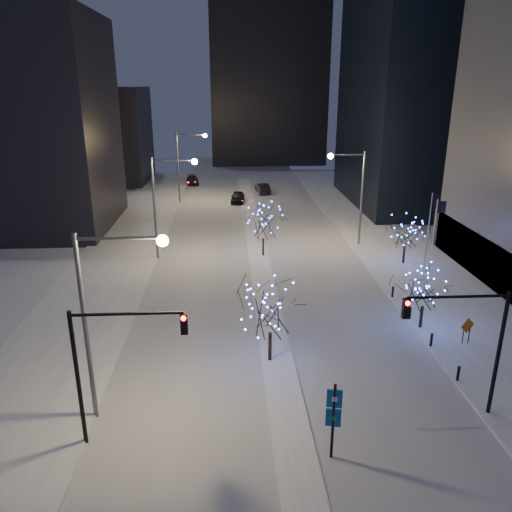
{
  "coord_description": "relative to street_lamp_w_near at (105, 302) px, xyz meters",
  "views": [
    {
      "loc": [
        -2.92,
        -20.31,
        16.43
      ],
      "look_at": [
        -1.03,
        12.73,
        5.0
      ],
      "focal_mm": 35.0,
      "sensor_mm": 36.0,
      "label": 1
    }
  ],
  "objects": [
    {
      "name": "holiday_tree_median_near",
      "position": [
        8.44,
        4.92,
        -2.97
      ],
      "size": [
        4.52,
        4.52,
        5.22
      ],
      "color": "black",
      "rests_on": "median"
    },
    {
      "name": "street_lamp_w_mid",
      "position": [
        0.0,
        25.0,
        0.0
      ],
      "size": [
        4.4,
        0.56,
        10.0
      ],
      "color": "#595E66",
      "rests_on": "ground"
    },
    {
      "name": "bollards",
      "position": [
        19.14,
        8.0,
        -5.9
      ],
      "size": [
        0.16,
        12.16,
        0.9
      ],
      "color": "black",
      "rests_on": "east_sidewalk"
    },
    {
      "name": "horizon_block",
      "position": [
        14.94,
        90.0,
        14.5
      ],
      "size": [
        24.0,
        14.0,
        42.0
      ],
      "primitive_type": "cube",
      "color": "black",
      "rests_on": "ground"
    },
    {
      "name": "wayfinding_sign",
      "position": [
        10.58,
        -3.67,
        -4.09
      ],
      "size": [
        0.7,
        0.24,
        3.93
      ],
      "rotation": [
        0.0,
        0.0,
        -0.22
      ],
      "color": "black",
      "rests_on": "ground"
    },
    {
      "name": "flagpoles",
      "position": [
        22.3,
        15.25,
        -1.7
      ],
      "size": [
        1.35,
        2.6,
        8.0
      ],
      "color": "silver",
      "rests_on": "east_sidewalk"
    },
    {
      "name": "holiday_tree_median_far",
      "position": [
        9.44,
        24.94,
        -3.03
      ],
      "size": [
        4.4,
        4.4,
        5.18
      ],
      "color": "black",
      "rests_on": "median"
    },
    {
      "name": "car_mid",
      "position": [
        11.54,
        55.89,
        -5.71
      ],
      "size": [
        2.34,
        4.96,
        1.57
      ],
      "primitive_type": "imported",
      "rotation": [
        0.0,
        0.0,
        3.29
      ],
      "color": "black",
      "rests_on": "ground"
    },
    {
      "name": "car_near",
      "position": [
        7.44,
        49.34,
        -5.7
      ],
      "size": [
        2.29,
        4.83,
        1.6
      ],
      "primitive_type": "imported",
      "rotation": [
        0.0,
        0.0,
        -0.09
      ],
      "color": "black",
      "rests_on": "ground"
    },
    {
      "name": "car_far",
      "position": [
        -0.06,
        64.01,
        -5.8
      ],
      "size": [
        2.59,
        5.04,
        1.4
      ],
      "primitive_type": "imported",
      "rotation": [
        0.0,
        0.0,
        0.13
      ],
      "color": "#222227",
      "rests_on": "ground"
    },
    {
      "name": "road",
      "position": [
        8.94,
        33.0,
        -6.49
      ],
      "size": [
        20.0,
        130.0,
        0.02
      ],
      "primitive_type": "cube",
      "color": "silver",
      "rests_on": "ground"
    },
    {
      "name": "ground",
      "position": [
        8.94,
        -2.0,
        -6.5
      ],
      "size": [
        160.0,
        160.0,
        0.0
      ],
      "primitive_type": "plane",
      "color": "silver",
      "rests_on": "ground"
    },
    {
      "name": "traffic_signal_west",
      "position": [
        0.5,
        -2.0,
        -1.74
      ],
      "size": [
        5.26,
        0.43,
        7.0
      ],
      "color": "black",
      "rests_on": "ground"
    },
    {
      "name": "west_sidewalk",
      "position": [
        -5.06,
        18.0,
        -6.42
      ],
      "size": [
        8.0,
        90.0,
        0.15
      ],
      "primitive_type": "cube",
      "color": "white",
      "rests_on": "ground"
    },
    {
      "name": "street_lamp_east",
      "position": [
        19.02,
        28.0,
        -0.05
      ],
      "size": [
        3.9,
        0.56,
        10.0
      ],
      "color": "#595E66",
      "rests_on": "ground"
    },
    {
      "name": "traffic_signal_east",
      "position": [
        17.88,
        -1.0,
        -1.74
      ],
      "size": [
        5.26,
        0.43,
        7.0
      ],
      "color": "black",
      "rests_on": "ground"
    },
    {
      "name": "construction_sign",
      "position": [
        21.56,
        6.24,
        -5.23
      ],
      "size": [
        1.08,
        0.42,
        1.86
      ],
      "rotation": [
        0.0,
        0.0,
        0.35
      ],
      "color": "black",
      "rests_on": "east_sidewalk"
    },
    {
      "name": "street_lamp_w_far",
      "position": [
        0.0,
        50.0,
        0.0
      ],
      "size": [
        4.4,
        0.56,
        10.0
      ],
      "color": "#595E66",
      "rests_on": "ground"
    },
    {
      "name": "median",
      "position": [
        8.94,
        28.0,
        -6.42
      ],
      "size": [
        2.0,
        80.0,
        0.15
      ],
      "primitive_type": "cube",
      "color": "white",
      "rests_on": "ground"
    },
    {
      "name": "east_sidewalk",
      "position": [
        23.94,
        18.0,
        -6.42
      ],
      "size": [
        10.0,
        90.0,
        0.15
      ],
      "primitive_type": "cube",
      "color": "white",
      "rests_on": "ground"
    },
    {
      "name": "holiday_tree_plaza_near",
      "position": [
        19.44,
        8.7,
        -3.52
      ],
      "size": [
        3.76,
        3.76,
        4.33
      ],
      "color": "black",
      "rests_on": "east_sidewalk"
    },
    {
      "name": "filler_west_near",
      "position": [
        -19.06,
        38.0,
        5.5
      ],
      "size": [
        22.0,
        18.0,
        24.0
      ],
      "primitive_type": "cube",
      "color": "black",
      "rests_on": "ground"
    },
    {
      "name": "holiday_tree_plaza_far",
      "position": [
        22.75,
        21.97,
        -3.37
      ],
      "size": [
        4.72,
        4.72,
        4.59
      ],
      "color": "black",
      "rests_on": "east_sidewalk"
    },
    {
      "name": "street_lamp_w_near",
      "position": [
        0.0,
        0.0,
        0.0
      ],
      "size": [
        4.4,
        0.56,
        10.0
      ],
      "color": "#595E66",
      "rests_on": "ground"
    },
    {
      "name": "filler_west_far",
      "position": [
        -17.06,
        68.0,
        1.5
      ],
      "size": [
        18.0,
        16.0,
        16.0
      ],
      "primitive_type": "cube",
      "color": "black",
      "rests_on": "ground"
    }
  ]
}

